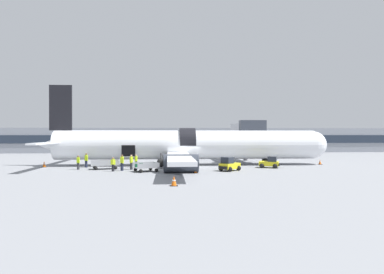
{
  "coord_description": "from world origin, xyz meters",
  "views": [
    {
      "loc": [
        -2.83,
        -43.0,
        4.11
      ],
      "look_at": [
        0.18,
        0.53,
        3.75
      ],
      "focal_mm": 32.0,
      "sensor_mm": 36.0,
      "label": 1
    }
  ],
  "objects_px": {
    "baggage_cart_loading": "(106,165)",
    "ground_crew_loader_a": "(86,160)",
    "ground_crew_helper": "(113,164)",
    "airplane": "(184,145)",
    "baggage_tug_mid": "(270,163)",
    "baggage_tug_lead": "(229,165)",
    "ground_crew_driver": "(78,162)",
    "baggage_cart_queued": "(146,167)",
    "ground_crew_marshal": "(136,161)",
    "ground_crew_supervisor": "(122,162)",
    "ground_crew_loader_b": "(131,162)"
  },
  "relations": [
    {
      "from": "baggage_cart_queued",
      "to": "ground_crew_helper",
      "type": "bearing_deg",
      "value": 172.62
    },
    {
      "from": "baggage_tug_lead",
      "to": "ground_crew_supervisor",
      "type": "bearing_deg",
      "value": 175.08
    },
    {
      "from": "baggage_tug_mid",
      "to": "baggage_cart_loading",
      "type": "distance_m",
      "value": 19.69
    },
    {
      "from": "baggage_tug_lead",
      "to": "baggage_tug_mid",
      "type": "height_order",
      "value": "baggage_tug_lead"
    },
    {
      "from": "baggage_cart_queued",
      "to": "airplane",
      "type": "bearing_deg",
      "value": 59.87
    },
    {
      "from": "baggage_cart_loading",
      "to": "ground_crew_marshal",
      "type": "distance_m",
      "value": 3.86
    },
    {
      "from": "ground_crew_driver",
      "to": "ground_crew_loader_b",
      "type": "bearing_deg",
      "value": -4.15
    },
    {
      "from": "baggage_cart_loading",
      "to": "ground_crew_loader_b",
      "type": "bearing_deg",
      "value": -15.2
    },
    {
      "from": "baggage_tug_mid",
      "to": "baggage_tug_lead",
      "type": "bearing_deg",
      "value": -150.29
    },
    {
      "from": "baggage_tug_lead",
      "to": "ground_crew_helper",
      "type": "height_order",
      "value": "ground_crew_helper"
    },
    {
      "from": "airplane",
      "to": "baggage_tug_mid",
      "type": "xyz_separation_m",
      "value": [
        10.34,
        -4.39,
        -2.02
      ]
    },
    {
      "from": "ground_crew_loader_a",
      "to": "ground_crew_marshal",
      "type": "bearing_deg",
      "value": -1.62
    },
    {
      "from": "baggage_tug_lead",
      "to": "ground_crew_supervisor",
      "type": "height_order",
      "value": "ground_crew_supervisor"
    },
    {
      "from": "baggage_tug_mid",
      "to": "ground_crew_supervisor",
      "type": "relative_size",
      "value": 1.52
    },
    {
      "from": "baggage_tug_mid",
      "to": "airplane",
      "type": "bearing_deg",
      "value": 157.02
    },
    {
      "from": "baggage_cart_loading",
      "to": "ground_crew_helper",
      "type": "height_order",
      "value": "ground_crew_helper"
    },
    {
      "from": "airplane",
      "to": "ground_crew_loader_a",
      "type": "bearing_deg",
      "value": -168.52
    },
    {
      "from": "ground_crew_marshal",
      "to": "ground_crew_helper",
      "type": "bearing_deg",
      "value": -114.67
    },
    {
      "from": "baggage_tug_mid",
      "to": "baggage_cart_loading",
      "type": "bearing_deg",
      "value": -179.3
    },
    {
      "from": "ground_crew_driver",
      "to": "ground_crew_helper",
      "type": "distance_m",
      "value": 4.87
    },
    {
      "from": "airplane",
      "to": "baggage_cart_queued",
      "type": "bearing_deg",
      "value": -120.13
    },
    {
      "from": "ground_crew_loader_a",
      "to": "ground_crew_helper",
      "type": "height_order",
      "value": "ground_crew_loader_a"
    },
    {
      "from": "ground_crew_loader_b",
      "to": "ground_crew_helper",
      "type": "xyz_separation_m",
      "value": [
        -1.82,
        -1.76,
        -0.08
      ]
    },
    {
      "from": "ground_crew_helper",
      "to": "ground_crew_marshal",
      "type": "xyz_separation_m",
      "value": [
        2.09,
        4.56,
        0.0
      ]
    },
    {
      "from": "ground_crew_helper",
      "to": "ground_crew_loader_a",
      "type": "bearing_deg",
      "value": 130.4
    },
    {
      "from": "ground_crew_marshal",
      "to": "ground_crew_loader_a",
      "type": "bearing_deg",
      "value": 178.38
    },
    {
      "from": "ground_crew_supervisor",
      "to": "ground_crew_helper",
      "type": "distance_m",
      "value": 1.11
    },
    {
      "from": "ground_crew_marshal",
      "to": "ground_crew_supervisor",
      "type": "bearing_deg",
      "value": -107.14
    },
    {
      "from": "baggage_cart_loading",
      "to": "ground_crew_loader_b",
      "type": "height_order",
      "value": "ground_crew_loader_b"
    },
    {
      "from": "baggage_tug_lead",
      "to": "ground_crew_driver",
      "type": "bearing_deg",
      "value": 171.48
    },
    {
      "from": "ground_crew_loader_b",
      "to": "ground_crew_marshal",
      "type": "height_order",
      "value": "ground_crew_loader_b"
    },
    {
      "from": "baggage_tug_mid",
      "to": "ground_crew_loader_b",
      "type": "height_order",
      "value": "ground_crew_loader_b"
    },
    {
      "from": "airplane",
      "to": "ground_crew_marshal",
      "type": "relative_size",
      "value": 24.3
    },
    {
      "from": "ground_crew_loader_a",
      "to": "ground_crew_marshal",
      "type": "distance_m",
      "value": 6.12
    },
    {
      "from": "airplane",
      "to": "baggage_tug_lead",
      "type": "bearing_deg",
      "value": -57.99
    },
    {
      "from": "ground_crew_loader_a",
      "to": "ground_crew_marshal",
      "type": "relative_size",
      "value": 1.11
    },
    {
      "from": "baggage_tug_mid",
      "to": "ground_crew_loader_b",
      "type": "xyz_separation_m",
      "value": [
        -16.67,
        -1.06,
        0.31
      ]
    },
    {
      "from": "ground_crew_marshal",
      "to": "baggage_tug_mid",
      "type": "bearing_deg",
      "value": -6.06
    },
    {
      "from": "baggage_tug_lead",
      "to": "ground_crew_driver",
      "type": "relative_size",
      "value": 1.63
    },
    {
      "from": "ground_crew_loader_b",
      "to": "ground_crew_marshal",
      "type": "xyz_separation_m",
      "value": [
        0.28,
        2.8,
        -0.08
      ]
    },
    {
      "from": "baggage_tug_mid",
      "to": "ground_crew_loader_a",
      "type": "height_order",
      "value": "ground_crew_loader_a"
    },
    {
      "from": "ground_crew_supervisor",
      "to": "airplane",
      "type": "bearing_deg",
      "value": 42.08
    },
    {
      "from": "baggage_cart_loading",
      "to": "ground_crew_loader_a",
      "type": "relative_size",
      "value": 2.34
    },
    {
      "from": "baggage_tug_mid",
      "to": "ground_crew_helper",
      "type": "distance_m",
      "value": 18.7
    },
    {
      "from": "ground_crew_loader_a",
      "to": "baggage_tug_mid",
      "type": "bearing_deg",
      "value": -4.86
    },
    {
      "from": "baggage_tug_lead",
      "to": "ground_crew_marshal",
      "type": "bearing_deg",
      "value": 155.42
    },
    {
      "from": "baggage_cart_loading",
      "to": "airplane",
      "type": "bearing_deg",
      "value": 26.33
    },
    {
      "from": "airplane",
      "to": "ground_crew_supervisor",
      "type": "xyz_separation_m",
      "value": [
        -7.25,
        -6.55,
        -1.66
      ]
    },
    {
      "from": "baggage_cart_loading",
      "to": "ground_crew_supervisor",
      "type": "xyz_separation_m",
      "value": [
        2.1,
        -1.92,
        0.45
      ]
    },
    {
      "from": "baggage_cart_loading",
      "to": "baggage_cart_queued",
      "type": "distance_m",
      "value": 5.77
    }
  ]
}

